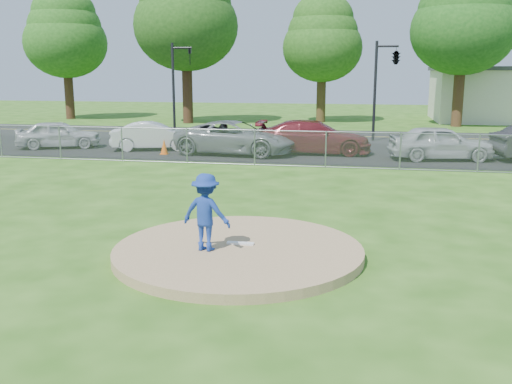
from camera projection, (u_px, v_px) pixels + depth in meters
ground at (296, 175)px, 21.99m from camera, size 120.00×120.00×0.00m
pitchers_mound at (238, 251)px, 12.36m from camera, size 5.40×5.40×0.20m
pitching_rubber at (240, 243)px, 12.53m from camera, size 0.60×0.15×0.04m
chain_link_fence at (302, 149)px, 23.75m from camera, size 40.00×0.06×1.50m
parking_lot at (312, 152)px, 28.23m from camera, size 50.00×8.00×0.01m
street at (323, 136)px, 35.43m from camera, size 60.00×7.00×0.01m
tree_far_left at (65, 32)px, 46.72m from camera, size 6.72×6.72×10.74m
tree_left at (186, 12)px, 42.50m from camera, size 7.84×7.84×12.53m
tree_center at (322, 38)px, 43.88m from camera, size 6.16×6.16×9.84m
tree_right at (464, 17)px, 39.85m from camera, size 7.28×7.28×11.63m
traffic_signal_left at (177, 81)px, 34.45m from camera, size 1.28×0.20×5.60m
traffic_signal_center at (394, 59)px, 31.81m from camera, size 1.42×2.48×5.60m
pitcher at (206, 212)px, 11.98m from camera, size 1.15×0.79×1.65m
traffic_cone at (164, 147)px, 27.41m from camera, size 0.37×0.37×0.72m
parked_car_silver at (59, 134)px, 29.64m from camera, size 4.52×3.14×1.43m
parked_car_white at (154, 136)px, 28.91m from camera, size 4.51×2.67×1.41m
parked_car_gray at (236, 138)px, 27.37m from camera, size 5.99×3.22×1.60m
parked_car_darkred at (314, 137)px, 27.58m from camera, size 5.61×2.48×1.60m
parked_car_pearl at (441, 143)px, 25.61m from camera, size 4.79×2.53×1.55m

